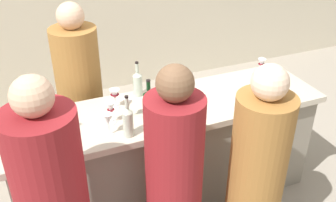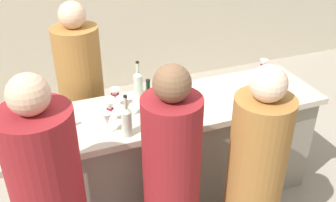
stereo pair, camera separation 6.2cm
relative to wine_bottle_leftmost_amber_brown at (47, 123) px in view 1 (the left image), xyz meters
The scene contains 15 objects.
ground_plane 1.36m from the wine_bottle_leftmost_amber_brown, ahead, with size 12.00×12.00×0.00m, color #9E9384.
bar_counter 1.06m from the wine_bottle_leftmost_amber_brown, ahead, with size 2.46×0.68×0.92m.
wine_bottle_leftmost_amber_brown is the anchor object (origin of this frame).
wine_bottle_second_left_clear_pale 0.53m from the wine_bottle_leftmost_amber_brown, 19.47° to the right, with size 0.07×0.07×0.30m.
wine_bottle_center_dark_green 0.72m from the wine_bottle_leftmost_amber_brown, ahead, with size 0.08×0.08×0.28m.
wine_bottle_second_right_clear_pale 0.80m from the wine_bottle_leftmost_amber_brown, 24.04° to the left, with size 0.07×0.07×0.29m.
wine_glass_near_left 0.40m from the wine_bottle_leftmost_amber_brown, 16.74° to the right, with size 0.07×0.07×0.16m.
wine_glass_near_center 0.44m from the wine_bottle_leftmost_amber_brown, ahead, with size 0.06×0.06×0.16m.
wine_glass_near_right 0.57m from the wine_bottle_leftmost_amber_brown, ahead, with size 0.06×0.06×0.16m.
wine_glass_far_left 0.56m from the wine_bottle_leftmost_amber_brown, 23.09° to the left, with size 0.08×0.08×0.15m.
wine_glass_far_center 1.88m from the wine_bottle_leftmost_amber_brown, ahead, with size 0.07×0.07×0.14m.
water_pitcher 1.65m from the wine_bottle_leftmost_amber_brown, ahead, with size 0.11×0.11×0.18m.
person_left_guest 0.92m from the wine_bottle_leftmost_amber_brown, 39.87° to the right, with size 0.37×0.37×1.57m.
person_center_guest 1.43m from the wine_bottle_leftmost_amber_brown, 27.30° to the right, with size 0.44×0.44×1.50m.
person_server_behind 0.84m from the wine_bottle_leftmost_amber_brown, 64.46° to the left, with size 0.47×0.47×1.61m.
Camera 1 is at (-0.96, -2.32, 2.42)m, focal length 41.37 mm.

